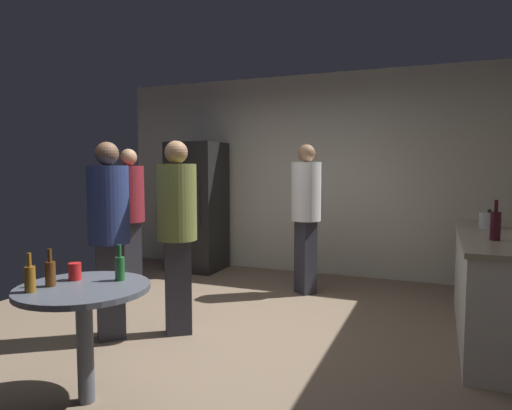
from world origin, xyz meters
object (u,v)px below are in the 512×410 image
(person_in_white_shirt, at_px, (306,207))
(refrigerator, at_px, (197,207))
(beer_bottle_brown, at_px, (50,273))
(plastic_cup_red, at_px, (75,271))
(beer_bottle_green, at_px, (120,267))
(person_in_maroon_shirt, at_px, (130,209))
(beer_bottle_amber, at_px, (30,278))
(person_in_olive_shirt, at_px, (177,222))
(wine_bottle_on_counter, at_px, (495,225))
(person_in_navy_shirt, at_px, (109,225))
(kettle, at_px, (490,220))
(foreground_table, at_px, (84,303))

(person_in_white_shirt, bearing_deg, refrigerator, -70.08)
(beer_bottle_brown, distance_m, plastic_cup_red, 0.18)
(beer_bottle_green, bearing_deg, person_in_maroon_shirt, 126.03)
(beer_bottle_amber, xyz_separation_m, person_in_olive_shirt, (0.09, 1.45, 0.17))
(beer_bottle_brown, bearing_deg, plastic_cup_red, 82.62)
(person_in_white_shirt, height_order, person_in_olive_shirt, person_in_white_shirt)
(wine_bottle_on_counter, relative_size, beer_bottle_amber, 1.35)
(refrigerator, distance_m, person_in_navy_shirt, 2.67)
(beer_bottle_brown, xyz_separation_m, plastic_cup_red, (0.02, 0.18, -0.03))
(wine_bottle_on_counter, distance_m, plastic_cup_red, 3.05)
(refrigerator, xyz_separation_m, kettle, (3.61, -0.99, 0.07))
(beer_bottle_green, relative_size, person_in_white_shirt, 0.13)
(wine_bottle_on_counter, distance_m, person_in_white_shirt, 2.15)
(refrigerator, height_order, person_in_white_shirt, refrigerator)
(beer_bottle_green, height_order, person_in_navy_shirt, person_in_navy_shirt)
(person_in_navy_shirt, distance_m, person_in_olive_shirt, 0.56)
(foreground_table, xyz_separation_m, beer_bottle_green, (0.12, 0.20, 0.19))
(person_in_white_shirt, distance_m, person_in_olive_shirt, 1.79)
(beer_bottle_brown, height_order, person_in_navy_shirt, person_in_navy_shirt)
(plastic_cup_red, bearing_deg, kettle, 43.03)
(refrigerator, relative_size, person_in_navy_shirt, 1.08)
(person_in_white_shirt, relative_size, person_in_olive_shirt, 1.02)
(foreground_table, height_order, beer_bottle_green, beer_bottle_green)
(plastic_cup_red, bearing_deg, foreground_table, -31.84)
(beer_bottle_brown, xyz_separation_m, person_in_olive_shirt, (0.09, 1.31, 0.17))
(person_in_navy_shirt, relative_size, person_in_olive_shirt, 0.99)
(foreground_table, relative_size, beer_bottle_green, 3.48)
(kettle, height_order, beer_bottle_brown, kettle)
(person_in_white_shirt, bearing_deg, person_in_olive_shirt, 16.76)
(kettle, bearing_deg, foreground_table, -134.07)
(kettle, bearing_deg, person_in_navy_shirt, -151.79)
(beer_bottle_amber, distance_m, person_in_maroon_shirt, 2.69)
(wine_bottle_on_counter, relative_size, plastic_cup_red, 2.82)
(beer_bottle_amber, bearing_deg, person_in_white_shirt, 76.03)
(beer_bottle_brown, bearing_deg, beer_bottle_amber, -92.77)
(person_in_maroon_shirt, bearing_deg, person_in_navy_shirt, -20.77)
(plastic_cup_red, relative_size, person_in_white_shirt, 0.06)
(person_in_maroon_shirt, distance_m, person_in_olive_shirt, 1.58)
(beer_bottle_brown, height_order, plastic_cup_red, beer_bottle_brown)
(beer_bottle_brown, height_order, person_in_olive_shirt, person_in_olive_shirt)
(plastic_cup_red, bearing_deg, person_in_maroon_shirt, 119.34)
(refrigerator, bearing_deg, person_in_olive_shirt, -64.55)
(beer_bottle_amber, bearing_deg, person_in_olive_shirt, 86.38)
(wine_bottle_on_counter, bearing_deg, person_in_maroon_shirt, 172.96)
(refrigerator, height_order, beer_bottle_green, refrigerator)
(refrigerator, xyz_separation_m, person_in_maroon_shirt, (-0.17, -1.30, 0.07))
(beer_bottle_green, distance_m, person_in_maroon_shirt, 2.48)
(foreground_table, relative_size, person_in_maroon_shirt, 0.48)
(beer_bottle_green, distance_m, person_in_white_shirt, 2.74)
(kettle, relative_size, beer_bottle_amber, 1.06)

